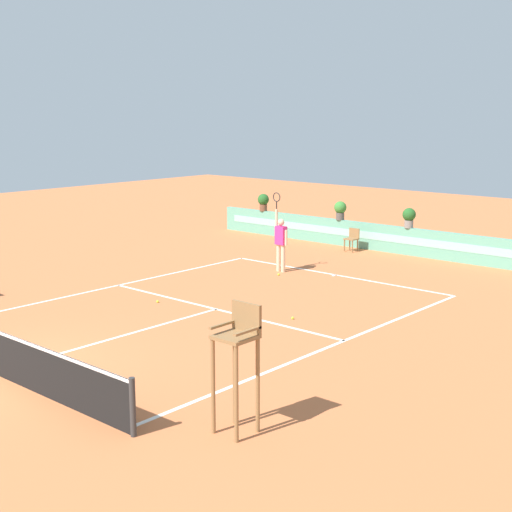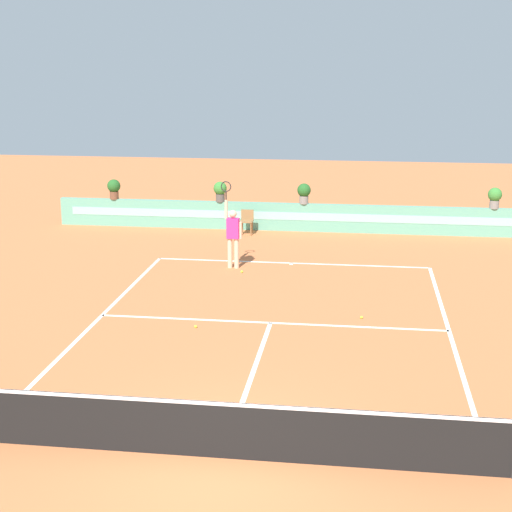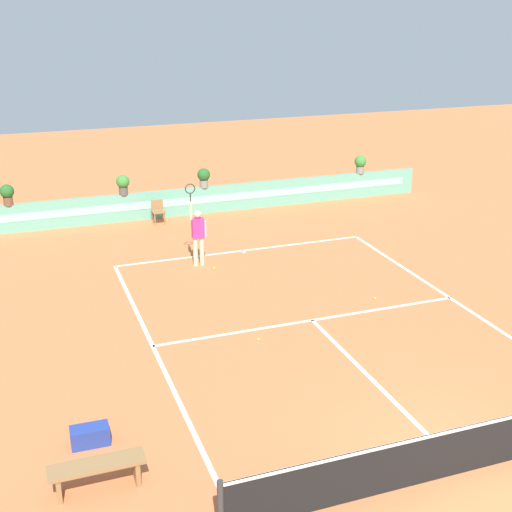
# 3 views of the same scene
# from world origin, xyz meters

# --- Properties ---
(ground_plane) EXTENTS (60.00, 60.00, 0.00)m
(ground_plane) POSITION_xyz_m (0.00, 6.00, 0.00)
(ground_plane) COLOR #C66B3D
(court_lines) EXTENTS (8.32, 11.94, 0.01)m
(court_lines) POSITION_xyz_m (0.00, 6.72, 0.00)
(court_lines) COLOR white
(court_lines) RESTS_ON ground
(net) EXTENTS (8.92, 0.10, 1.00)m
(net) POSITION_xyz_m (0.00, 0.00, 0.51)
(net) COLOR #333333
(net) RESTS_ON ground
(back_wall_barrier) EXTENTS (18.00, 0.21, 1.00)m
(back_wall_barrier) POSITION_xyz_m (0.00, 16.39, 0.50)
(back_wall_barrier) COLOR #60A88E
(back_wall_barrier) RESTS_ON ground
(ball_kid_chair) EXTENTS (0.44, 0.44, 0.85)m
(ball_kid_chair) POSITION_xyz_m (-1.93, 15.66, 0.48)
(ball_kid_chair) COLOR olive
(ball_kid_chair) RESTS_ON ground
(tennis_player) EXTENTS (0.62, 0.23, 2.58)m
(tennis_player) POSITION_xyz_m (-1.67, 11.13, 1.05)
(tennis_player) COLOR beige
(tennis_player) RESTS_ON ground
(tennis_ball_near_baseline) EXTENTS (0.07, 0.07, 0.07)m
(tennis_ball_near_baseline) POSITION_xyz_m (-1.67, 5.82, 0.03)
(tennis_ball_near_baseline) COLOR #CCE033
(tennis_ball_near_baseline) RESTS_ON ground
(tennis_ball_mid_court) EXTENTS (0.07, 0.07, 0.07)m
(tennis_ball_mid_court) POSITION_xyz_m (2.12, 6.99, 0.03)
(tennis_ball_mid_court) COLOR #CCE033
(tennis_ball_mid_court) RESTS_ON ground
(tennis_ball_by_sideline) EXTENTS (0.07, 0.07, 0.07)m
(tennis_ball_by_sideline) POSITION_xyz_m (-1.34, 10.62, 0.03)
(tennis_ball_by_sideline) COLOR #CCE033
(tennis_ball_by_sideline) RESTS_ON ground
(potted_plant_far_right) EXTENTS (0.48, 0.48, 0.72)m
(potted_plant_far_right) POSITION_xyz_m (6.58, 16.39, 1.41)
(potted_plant_far_right) COLOR gray
(potted_plant_far_right) RESTS_ON back_wall_barrier
(potted_plant_left) EXTENTS (0.48, 0.48, 0.72)m
(potted_plant_left) POSITION_xyz_m (-3.00, 16.39, 1.41)
(potted_plant_left) COLOR #514C47
(potted_plant_left) RESTS_ON back_wall_barrier
(potted_plant_centre) EXTENTS (0.48, 0.48, 0.72)m
(potted_plant_centre) POSITION_xyz_m (0.02, 16.39, 1.41)
(potted_plant_centre) COLOR gray
(potted_plant_centre) RESTS_ON back_wall_barrier
(potted_plant_far_left) EXTENTS (0.48, 0.48, 0.72)m
(potted_plant_far_left) POSITION_xyz_m (-6.96, 16.39, 1.41)
(potted_plant_far_left) COLOR brown
(potted_plant_far_left) RESTS_ON back_wall_barrier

